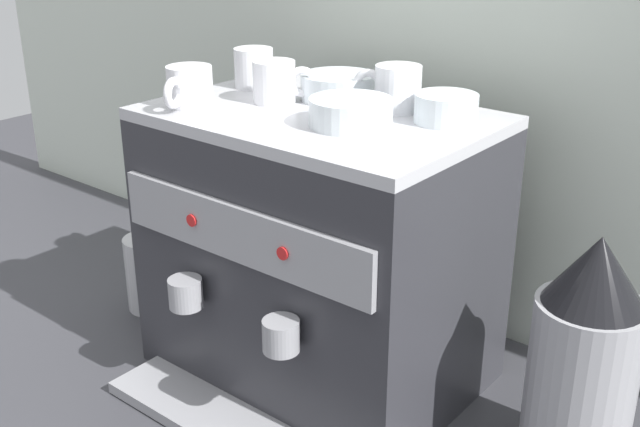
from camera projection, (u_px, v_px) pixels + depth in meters
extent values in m
plane|color=#38383D|center=(320.00, 366.00, 1.45)|extent=(4.00, 4.00, 0.00)
cube|color=silver|center=(427.00, 75.00, 1.49)|extent=(2.80, 0.03, 0.98)
cube|color=#2D2D33|center=(320.00, 253.00, 1.36)|extent=(0.55, 0.38, 0.46)
cube|color=#B7B7BC|center=(320.00, 118.00, 1.27)|extent=(0.55, 0.38, 0.02)
cube|color=#939399|center=(239.00, 235.00, 1.18)|extent=(0.50, 0.01, 0.09)
cylinder|color=red|center=(192.00, 220.00, 1.23)|extent=(0.02, 0.01, 0.02)
cylinder|color=red|center=(283.00, 253.00, 1.12)|extent=(0.02, 0.01, 0.02)
cube|color=#939399|center=(227.00, 424.00, 1.27)|extent=(0.47, 0.12, 0.02)
cylinder|color=#939399|center=(186.00, 293.00, 1.27)|extent=(0.06, 0.06, 0.05)
cylinder|color=#939399|center=(281.00, 336.00, 1.15)|extent=(0.06, 0.06, 0.05)
cylinder|color=white|center=(254.00, 68.00, 1.41)|extent=(0.07, 0.07, 0.07)
torus|color=white|center=(249.00, 63.00, 1.45)|extent=(0.05, 0.04, 0.05)
cylinder|color=white|center=(398.00, 88.00, 1.26)|extent=(0.08, 0.08, 0.07)
torus|color=white|center=(369.00, 85.00, 1.28)|extent=(0.06, 0.03, 0.05)
cylinder|color=white|center=(274.00, 82.00, 1.31)|extent=(0.07, 0.07, 0.07)
torus|color=white|center=(302.00, 82.00, 1.31)|extent=(0.05, 0.04, 0.05)
cylinder|color=white|center=(190.00, 86.00, 1.29)|extent=(0.08, 0.08, 0.07)
torus|color=white|center=(174.00, 93.00, 1.24)|extent=(0.03, 0.05, 0.05)
cylinder|color=silver|center=(351.00, 112.00, 1.18)|extent=(0.13, 0.13, 0.04)
cylinder|color=silver|center=(351.00, 122.00, 1.19)|extent=(0.07, 0.07, 0.01)
cylinder|color=silver|center=(339.00, 87.00, 1.33)|extent=(0.13, 0.13, 0.04)
cylinder|color=silver|center=(338.00, 96.00, 1.34)|extent=(0.07, 0.07, 0.01)
cylinder|color=silver|center=(446.00, 108.00, 1.20)|extent=(0.10, 0.10, 0.04)
cylinder|color=silver|center=(445.00, 119.00, 1.21)|extent=(0.05, 0.05, 0.01)
cylinder|color=#939399|center=(580.00, 388.00, 1.15)|extent=(0.16, 0.16, 0.28)
cone|color=black|center=(598.00, 271.00, 1.07)|extent=(0.14, 0.14, 0.10)
cylinder|color=#B7B7BC|center=(151.00, 273.00, 1.63)|extent=(0.10, 0.10, 0.16)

